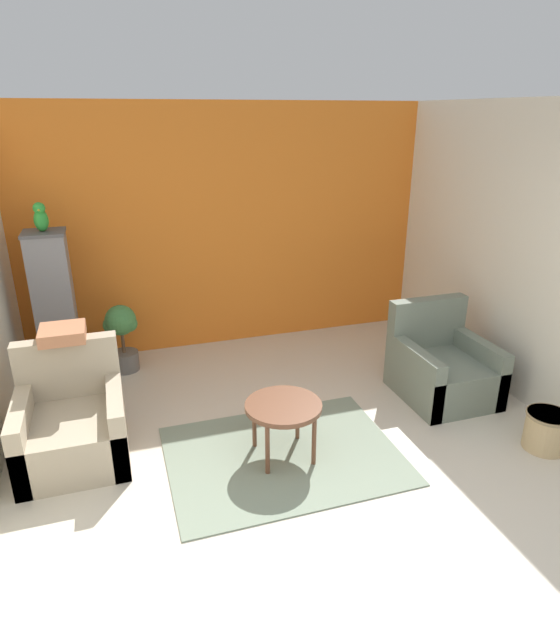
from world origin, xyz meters
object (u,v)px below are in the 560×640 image
Objects in this scene: armchair_right at (441,369)px; wicker_basket at (546,430)px; coffee_table at (283,410)px; parrot at (41,218)px; potted_plant at (122,333)px; birdcage at (57,315)px; armchair_left at (73,426)px.

armchair_right is 1.10m from wicker_basket.
parrot is at bearing 131.73° from coffee_table.
potted_plant is at bearing 5.79° from parrot.
armchair_right is at bearing -22.34° from birdcage.
armchair_left is 1.22× the size of potted_plant.
birdcage reaches higher than armchair_right.
birdcage is 0.66m from potted_plant.
coffee_table is at bearing -48.24° from birdcage.
birdcage reaches higher than potted_plant.
potted_plant is at bearing 141.56° from wicker_basket.
parrot is at bearing -174.21° from potted_plant.
coffee_table is 0.68× the size of armchair_left.
armchair_left reaches higher than potted_plant.
potted_plant is at bearing 6.01° from birdcage.
potted_plant is at bearing 119.59° from coffee_table.
parrot reaches higher than wicker_basket.
wicker_basket is at bearing -16.38° from armchair_left.
birdcage is (-0.14, 1.41, 0.45)m from armchair_left.
parrot reaches higher than potted_plant.
potted_plant is at bearing 72.91° from armchair_left.
armchair_right is 3.21× the size of parrot.
armchair_right is 1.22× the size of potted_plant.
coffee_table is 0.68× the size of armchair_right.
coffee_table reaches higher than wicker_basket.
armchair_left is 3.21× the size of parrot.
birdcage is 2.13× the size of potted_plant.
parrot is 1.38m from potted_plant.
armchair_right is 3.28m from potted_plant.
armchair_left is 1.00× the size of armchair_right.
armchair_right reaches higher than wicker_basket.
coffee_table is 2.19× the size of parrot.
armchair_right is 4.04m from parrot.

